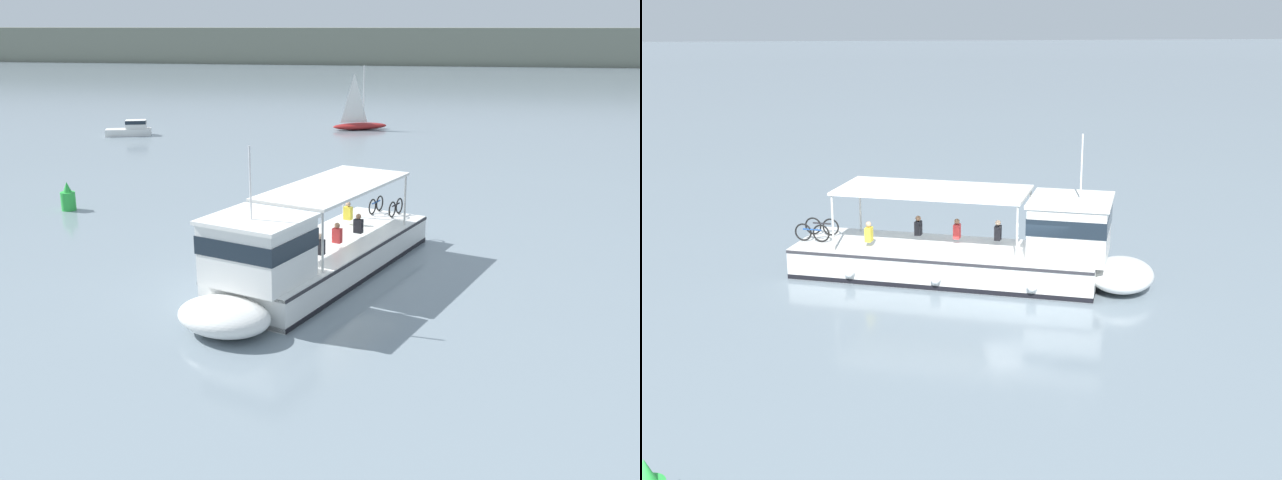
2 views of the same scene
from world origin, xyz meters
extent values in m
plane|color=gray|center=(0.00, 0.00, 0.00)|extent=(400.00, 400.00, 0.00)
cube|color=white|center=(1.60, 2.56, 0.55)|extent=(6.63, 11.25, 1.10)
ellipsoid|color=white|center=(-0.47, -3.29, 0.55)|extent=(3.51, 3.06, 1.01)
cube|color=black|center=(1.60, 2.56, 0.10)|extent=(6.67, 11.26, 0.16)
cube|color=#2D2D33|center=(1.60, 2.56, 1.02)|extent=(6.69, 11.27, 0.10)
cube|color=white|center=(0.13, -1.59, 2.05)|extent=(3.43, 3.36, 1.90)
cube|color=#19232D|center=(0.13, -1.59, 2.38)|extent=(3.51, 3.42, 0.56)
cube|color=white|center=(0.13, -1.59, 3.06)|extent=(3.64, 3.57, 0.12)
cube|color=white|center=(1.75, 2.98, 3.15)|extent=(5.02, 7.30, 0.10)
cylinder|color=silver|center=(1.95, -0.54, 2.10)|extent=(0.08, 0.08, 2.00)
cylinder|color=silver|center=(-0.62, 0.37, 2.10)|extent=(0.08, 0.08, 2.00)
cylinder|color=silver|center=(4.12, 5.59, 2.10)|extent=(0.08, 0.08, 2.00)
cylinder|color=silver|center=(1.56, 6.50, 2.10)|extent=(0.08, 0.08, 2.00)
cylinder|color=silver|center=(0.03, -1.87, 4.22)|extent=(0.06, 0.06, 2.20)
sphere|color=white|center=(-1.21, -0.05, 0.50)|extent=(0.36, 0.36, 0.36)
sphere|color=white|center=(-0.11, 3.06, 0.50)|extent=(0.36, 0.36, 0.36)
sphere|color=white|center=(0.93, 5.98, 0.50)|extent=(0.36, 0.36, 0.36)
torus|color=black|center=(3.55, 6.69, 1.43)|extent=(0.28, 0.64, 0.66)
torus|color=black|center=(3.79, 7.35, 1.43)|extent=(0.28, 0.64, 0.66)
cylinder|color=#232328|center=(3.67, 7.02, 1.55)|extent=(0.29, 0.68, 0.06)
torus|color=black|center=(2.70, 6.99, 1.43)|extent=(0.28, 0.64, 0.66)
torus|color=black|center=(2.94, 7.65, 1.43)|extent=(0.28, 0.64, 0.66)
cylinder|color=#1E478C|center=(2.82, 7.32, 1.55)|extent=(0.29, 0.68, 0.06)
cube|color=yellow|center=(1.93, 5.27, 1.56)|extent=(0.38, 0.31, 0.52)
sphere|color=tan|center=(1.93, 5.27, 1.93)|extent=(0.20, 0.20, 0.20)
cube|color=black|center=(2.57, 3.47, 1.56)|extent=(0.38, 0.31, 0.52)
sphere|color=#9E7051|center=(2.57, 3.47, 1.93)|extent=(0.20, 0.20, 0.20)
cube|color=red|center=(1.99, 2.11, 1.56)|extent=(0.38, 0.31, 0.52)
sphere|color=#9E7051|center=(1.99, 2.11, 1.93)|extent=(0.20, 0.20, 0.20)
cube|color=black|center=(1.63, 0.67, 1.56)|extent=(0.38, 0.31, 0.52)
sphere|color=beige|center=(1.63, 0.67, 1.93)|extent=(0.20, 0.20, 0.20)
cone|color=green|center=(-12.40, 9.33, 1.15)|extent=(0.42, 0.42, 0.50)
camera|label=1|loc=(5.72, -21.62, 8.65)|focal=39.99mm
camera|label=2|loc=(-26.25, 4.91, 9.42)|focal=45.97mm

